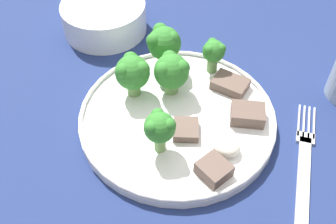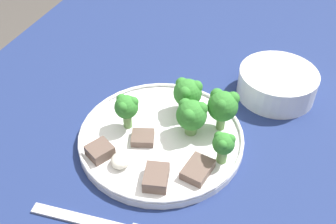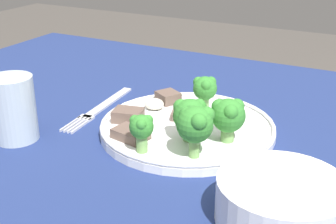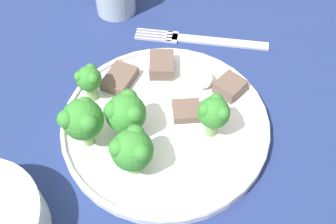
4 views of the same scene
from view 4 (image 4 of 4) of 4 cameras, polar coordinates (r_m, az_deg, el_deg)
The scene contains 13 objects.
table at distance 0.58m, azimuth -7.87°, elevation -10.10°, with size 1.35×0.97×0.73m.
dinner_plate at distance 0.51m, azimuth -0.38°, elevation -1.73°, with size 0.27×0.27×0.02m.
fork at distance 0.62m, azimuth 4.96°, elevation 10.35°, with size 0.04×0.21×0.00m.
broccoli_floret_near_rim_left at distance 0.44m, azimuth -5.23°, elevation -5.48°, with size 0.05×0.05×0.06m.
broccoli_floret_center_left at distance 0.51m, azimuth -11.39°, elevation 4.65°, with size 0.03×0.03×0.05m.
broccoli_floret_back_left at distance 0.47m, azimuth -6.14°, elevation -0.12°, with size 0.05×0.05×0.06m.
broccoli_floret_front_left at distance 0.46m, azimuth 6.67°, elevation -0.09°, with size 0.04×0.04×0.06m.
broccoli_floret_center_back at distance 0.46m, azimuth -12.44°, elevation -1.33°, with size 0.05×0.05×0.07m.
meat_slice_front_slice at distance 0.51m, azimuth 2.70°, elevation 0.16°, with size 0.04×0.04×0.01m.
meat_slice_middle_slice at distance 0.55m, azimuth -7.03°, elevation 4.87°, with size 0.05×0.04×0.01m.
meat_slice_rear_slice at distance 0.56m, azimuth -0.93°, elevation 6.89°, with size 0.05×0.04×0.02m.
meat_slice_edge_slice at distance 0.54m, azimuth 8.97°, elevation 3.65°, with size 0.05×0.05×0.02m.
sauce_dollop at distance 0.54m, azimuth 5.13°, elevation 4.83°, with size 0.03×0.03×0.02m.
Camera 4 is at (-0.24, -0.13, 1.15)m, focal length 42.00 mm.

